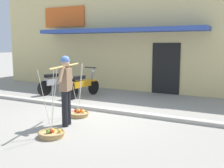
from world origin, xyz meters
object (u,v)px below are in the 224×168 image
at_px(fruit_basket_left_side, 79,113).
at_px(fruit_basket_right_side, 52,133).
at_px(fruit_vendor, 66,86).
at_px(motorcycle_second_in_row, 83,85).
at_px(motorcycle_nearest_shop, 57,82).

height_order(fruit_basket_left_side, fruit_basket_right_side, same).
distance_m(fruit_vendor, motorcycle_second_in_row, 3.53).
height_order(fruit_vendor, motorcycle_second_in_row, fruit_vendor).
bearing_deg(fruit_basket_right_side, fruit_basket_left_side, 104.30).
height_order(motorcycle_nearest_shop, motorcycle_second_in_row, same).
distance_m(fruit_basket_left_side, fruit_basket_right_side, 1.67).
bearing_deg(motorcycle_nearest_shop, fruit_basket_left_side, -41.74).
bearing_deg(fruit_vendor, fruit_basket_right_side, -75.62).
height_order(fruit_basket_right_side, motorcycle_second_in_row, fruit_basket_right_side).
distance_m(fruit_vendor, fruit_basket_left_side, 1.23).
bearing_deg(motorcycle_second_in_row, fruit_basket_right_side, -65.27).
distance_m(fruit_basket_right_side, motorcycle_nearest_shop, 5.05).
height_order(fruit_vendor, motorcycle_nearest_shop, fruit_vendor).
xyz_separation_m(fruit_basket_left_side, motorcycle_second_in_row, (-1.39, 2.30, 0.37)).
xyz_separation_m(fruit_basket_right_side, motorcycle_nearest_shop, (-3.07, 3.99, 0.38)).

